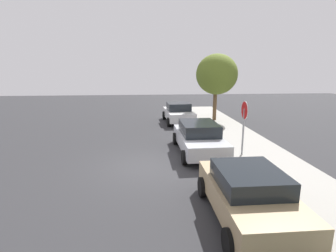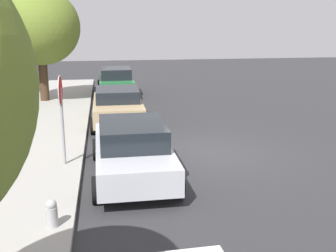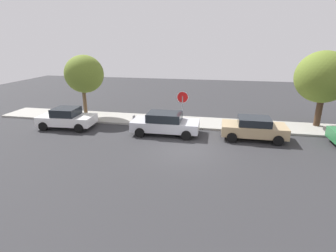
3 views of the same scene
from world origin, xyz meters
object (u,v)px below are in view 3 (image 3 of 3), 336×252
object	(u,v)px
parked_car_white	(67,118)
street_tree_mid_block	(323,77)
parked_car_silver	(165,123)
fire_hydrant	(134,119)
parked_car_tan	(254,128)
stop_sign	(182,103)
street_tree_near_corner	(84,74)

from	to	relation	value
parked_car_white	street_tree_mid_block	size ratio (longest dim) A/B	0.73
parked_car_silver	fire_hydrant	world-z (taller)	parked_car_silver
parked_car_tan	stop_sign	bearing A→B (deg)	161.28
parked_car_silver	fire_hydrant	size ratio (longest dim) A/B	6.38
parked_car_tan	fire_hydrant	size ratio (longest dim) A/B	5.66
street_tree_mid_block	parked_car_silver	bearing A→B (deg)	-161.27
parked_car_white	fire_hydrant	bearing A→B (deg)	22.32
street_tree_near_corner	parked_car_silver	bearing A→B (deg)	-20.76
street_tree_near_corner	fire_hydrant	distance (m)	5.46
street_tree_near_corner	parked_car_white	bearing A→B (deg)	-93.70
parked_car_silver	parked_car_white	xyz separation A→B (m)	(-7.31, -0.08, -0.03)
street_tree_near_corner	street_tree_mid_block	world-z (taller)	street_tree_mid_block
parked_car_white	parked_car_tan	bearing A→B (deg)	1.14
fire_hydrant	street_tree_near_corner	bearing A→B (deg)	167.78
fire_hydrant	parked_car_white	bearing A→B (deg)	-157.68
parked_car_white	street_tree_mid_block	bearing A→B (deg)	11.54
fire_hydrant	parked_car_silver	bearing A→B (deg)	-32.13
parked_car_silver	street_tree_mid_block	distance (m)	11.45
parked_car_silver	street_tree_mid_block	size ratio (longest dim) A/B	0.83
stop_sign	parked_car_silver	bearing A→B (deg)	-115.98
parked_car_white	stop_sign	bearing A→B (deg)	13.16
street_tree_mid_block	fire_hydrant	bearing A→B (deg)	-172.35
fire_hydrant	parked_car_tan	bearing A→B (deg)	-10.43
parked_car_tan	street_tree_mid_block	bearing A→B (deg)	35.70
parked_car_tan	street_tree_near_corner	bearing A→B (deg)	168.97
stop_sign	street_tree_mid_block	world-z (taller)	street_tree_mid_block
parked_car_silver	parked_car_white	world-z (taller)	parked_car_silver
parked_car_white	parked_car_silver	bearing A→B (deg)	0.60
parked_car_white	street_tree_mid_block	distance (m)	18.40
parked_car_white	street_tree_near_corner	bearing A→B (deg)	86.30
parked_car_silver	street_tree_near_corner	bearing A→B (deg)	159.24
parked_car_white	fire_hydrant	xyz separation A→B (m)	(4.50, 1.85, -0.38)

